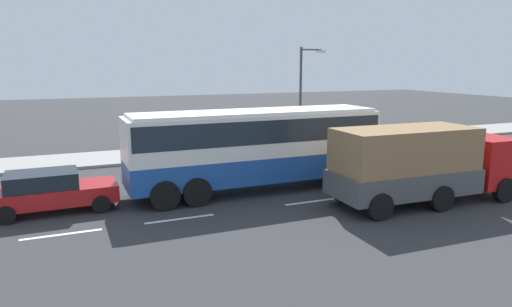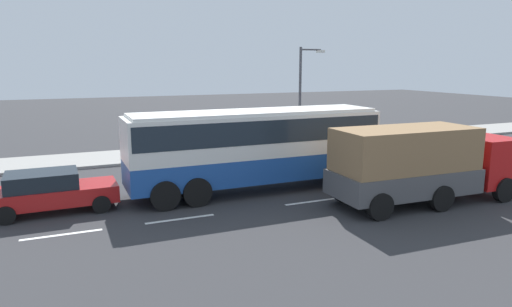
# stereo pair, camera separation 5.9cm
# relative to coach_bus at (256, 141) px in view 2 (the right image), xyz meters

# --- Properties ---
(ground_plane) EXTENTS (120.00, 120.00, 0.00)m
(ground_plane) POSITION_rel_coach_bus_xyz_m (-0.52, 0.21, -2.09)
(ground_plane) COLOR #333335
(sidewalk_curb) EXTENTS (80.00, 4.00, 0.15)m
(sidewalk_curb) POSITION_rel_coach_bus_xyz_m (-0.52, 9.03, -2.01)
(sidewalk_curb) COLOR gray
(sidewalk_curb) RESTS_ON ground_plane
(lane_centreline) EXTENTS (34.41, 0.16, 0.01)m
(lane_centreline) POSITION_rel_coach_bus_xyz_m (-3.15, -2.36, -2.08)
(lane_centreline) COLOR white
(lane_centreline) RESTS_ON ground_plane
(coach_bus) EXTENTS (10.60, 2.70, 3.37)m
(coach_bus) POSITION_rel_coach_bus_xyz_m (0.00, 0.00, 0.00)
(coach_bus) COLOR #1E4C9E
(coach_bus) RESTS_ON ground_plane
(cargo_truck) EXTENTS (7.60, 2.73, 2.93)m
(cargo_truck) POSITION_rel_coach_bus_xyz_m (5.12, -4.08, -0.50)
(cargo_truck) COLOR red
(cargo_truck) RESTS_ON ground_plane
(car_red_compact) EXTENTS (4.35, 1.97, 1.49)m
(car_red_compact) POSITION_rel_coach_bus_xyz_m (-7.88, 0.24, -1.30)
(car_red_compact) COLOR #B21919
(car_red_compact) RESTS_ON ground_plane
(pedestrian_near_curb) EXTENTS (0.32, 0.32, 1.57)m
(pedestrian_near_curb) POSITION_rel_coach_bus_xyz_m (0.55, 7.73, -1.04)
(pedestrian_near_curb) COLOR brown
(pedestrian_near_curb) RESTS_ON sidewalk_curb
(street_lamp) EXTENTS (1.70, 0.24, 6.09)m
(street_lamp) POSITION_rel_coach_bus_xyz_m (6.40, 7.62, 1.60)
(street_lamp) COLOR #47474C
(street_lamp) RESTS_ON sidewalk_curb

